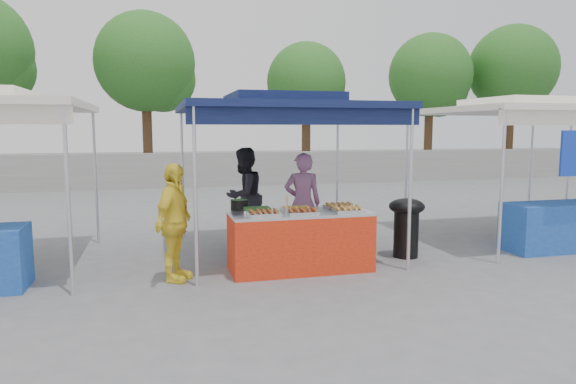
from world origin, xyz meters
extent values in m
plane|color=slate|center=(0.00, 0.00, 0.00)|extent=(80.00, 80.00, 0.00)
cube|color=gray|center=(0.00, 11.00, 0.60)|extent=(40.00, 0.25, 1.20)
cylinder|color=silver|center=(-1.50, -0.50, 1.15)|extent=(0.05, 0.05, 2.30)
cylinder|color=silver|center=(1.50, -0.50, 1.15)|extent=(0.05, 0.05, 2.30)
cylinder|color=silver|center=(-1.50, 2.50, 1.15)|extent=(0.05, 0.05, 2.30)
cylinder|color=silver|center=(1.50, 2.50, 1.15)|extent=(0.05, 0.05, 2.30)
cube|color=#121D4B|center=(0.00, 1.00, 2.35)|extent=(3.20, 3.20, 0.10)
cube|color=#121D4B|center=(0.00, 1.00, 2.48)|extent=(1.65, 1.65, 0.18)
cube|color=#121D4B|center=(0.00, -0.50, 2.20)|extent=(3.20, 0.04, 0.25)
cylinder|color=silver|center=(-3.00, -0.50, 1.15)|extent=(0.05, 0.05, 2.30)
cylinder|color=silver|center=(-3.00, 2.50, 1.15)|extent=(0.05, 0.05, 2.30)
cylinder|color=silver|center=(3.00, -0.50, 1.15)|extent=(0.05, 0.05, 2.30)
cylinder|color=silver|center=(3.00, 2.50, 1.15)|extent=(0.05, 0.05, 2.30)
cylinder|color=silver|center=(6.00, 2.50, 1.15)|extent=(0.05, 0.05, 2.30)
cube|color=white|center=(4.50, 1.00, 2.35)|extent=(3.20, 3.20, 0.10)
cube|color=white|center=(4.50, 1.00, 2.48)|extent=(1.65, 1.65, 0.18)
cube|color=blue|center=(4.50, 0.00, 0.40)|extent=(1.80, 0.70, 0.80)
cylinder|color=silver|center=(7.00, 2.50, 1.15)|extent=(0.05, 0.05, 2.30)
cylinder|color=#4B301C|center=(-2.23, 13.22, 2.02)|extent=(0.36, 0.36, 4.04)
sphere|color=#2E6C24|center=(-2.23, 13.22, 4.50)|extent=(3.69, 3.69, 3.69)
sphere|color=#2E6C24|center=(-1.63, 13.42, 3.92)|extent=(2.54, 2.54, 2.54)
cylinder|color=#4B301C|center=(4.08, 13.33, 1.76)|extent=(0.36, 0.36, 3.51)
sphere|color=#2E6C24|center=(4.08, 13.33, 3.91)|extent=(3.21, 3.21, 3.21)
sphere|color=#2E6C24|center=(4.68, 13.53, 3.41)|extent=(2.21, 2.21, 2.21)
cylinder|color=#4B301C|center=(9.58, 13.16, 1.93)|extent=(0.36, 0.36, 3.87)
sphere|color=#2E6C24|center=(9.58, 13.16, 4.31)|extent=(3.54, 3.54, 3.54)
sphere|color=#2E6C24|center=(10.18, 13.36, 3.76)|extent=(2.43, 2.43, 2.43)
cylinder|color=#4B301C|center=(13.58, 13.03, 2.10)|extent=(0.36, 0.36, 4.20)
sphere|color=#2E6C24|center=(13.58, 13.03, 4.68)|extent=(3.84, 3.84, 3.84)
sphere|color=#2E6C24|center=(14.18, 13.23, 4.08)|extent=(2.64, 2.64, 2.64)
cube|color=red|center=(0.00, -0.10, 0.40)|extent=(2.00, 0.80, 0.81)
cube|color=silver|center=(0.00, -0.10, 0.83)|extent=(2.00, 0.80, 0.04)
cube|color=white|center=(-0.57, -0.34, 0.88)|extent=(0.42, 0.30, 0.05)
cube|color=brown|center=(-0.57, -0.34, 0.91)|extent=(0.35, 0.25, 0.02)
cube|color=white|center=(-0.05, -0.34, 0.88)|extent=(0.42, 0.30, 0.05)
cube|color=brown|center=(-0.05, -0.34, 0.91)|extent=(0.35, 0.25, 0.02)
cube|color=white|center=(0.63, -0.34, 0.88)|extent=(0.42, 0.30, 0.05)
cube|color=#C98F45|center=(0.63, -0.34, 0.91)|extent=(0.35, 0.25, 0.02)
cube|color=white|center=(-0.61, -0.02, 0.88)|extent=(0.42, 0.30, 0.05)
cube|color=#2B6422|center=(-0.61, -0.02, 0.91)|extent=(0.35, 0.25, 0.02)
cube|color=white|center=(-0.04, -0.03, 0.88)|extent=(0.42, 0.30, 0.05)
cube|color=yellow|center=(-0.04, -0.03, 0.91)|extent=(0.35, 0.25, 0.02)
cube|color=white|center=(0.63, 0.01, 0.88)|extent=(0.42, 0.30, 0.05)
cube|color=#C98F45|center=(0.63, 0.01, 0.91)|extent=(0.35, 0.25, 0.02)
cylinder|color=black|center=(-0.81, 0.26, 0.93)|extent=(0.26, 0.26, 0.15)
cylinder|color=silver|center=(-0.25, -0.28, 0.89)|extent=(0.07, 0.07, 0.09)
cylinder|color=black|center=(1.83, 0.22, 0.38)|extent=(0.39, 0.39, 0.75)
ellipsoid|color=black|center=(1.83, 0.22, 0.82)|extent=(0.56, 0.56, 0.25)
cube|color=#1739BB|center=(-0.39, 0.53, 0.15)|extent=(0.49, 0.34, 0.29)
cube|color=#1739BB|center=(0.21, 0.41, 0.17)|extent=(0.56, 0.39, 0.34)
cube|color=#1739BB|center=(0.21, 0.41, 0.50)|extent=(0.54, 0.38, 0.32)
imported|color=#9E6490|center=(0.33, 0.90, 0.82)|extent=(0.67, 0.51, 1.64)
imported|color=#222228|center=(-0.48, 1.86, 0.85)|extent=(1.04, 1.03, 1.70)
imported|color=yellow|center=(-1.76, -0.19, 0.79)|extent=(0.76, 1.00, 1.58)
camera|label=1|loc=(-1.98, -7.03, 2.02)|focal=32.00mm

